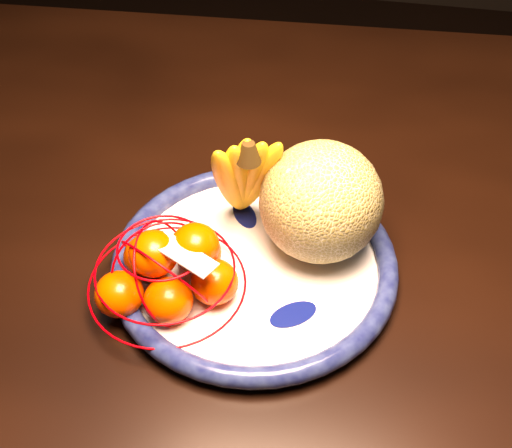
% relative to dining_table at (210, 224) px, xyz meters
% --- Properties ---
extents(dining_table, '(1.60, 1.02, 0.78)m').
position_rel_dining_table_xyz_m(dining_table, '(0.00, 0.00, 0.00)').
color(dining_table, black).
rests_on(dining_table, ground).
extents(fruit_bowl, '(0.34, 0.34, 0.03)m').
position_rel_dining_table_xyz_m(fruit_bowl, '(0.10, -0.15, 0.10)').
color(fruit_bowl, white).
rests_on(fruit_bowl, dining_table).
extents(cantaloupe, '(0.14, 0.14, 0.14)m').
position_rel_dining_table_xyz_m(cantaloupe, '(0.16, -0.10, 0.17)').
color(cantaloupe, olive).
rests_on(cantaloupe, fruit_bowl).
extents(banana_bunch, '(0.10, 0.10, 0.16)m').
position_rel_dining_table_xyz_m(banana_bunch, '(0.07, -0.08, 0.18)').
color(banana_bunch, yellow).
rests_on(banana_bunch, fruit_bowl).
extents(mandarin_bag, '(0.21, 0.21, 0.11)m').
position_rel_dining_table_xyz_m(mandarin_bag, '(0.01, -0.20, 0.13)').
color(mandarin_bag, '#F24400').
rests_on(mandarin_bag, fruit_bowl).
extents(price_tag, '(0.08, 0.05, 0.01)m').
position_rel_dining_table_xyz_m(price_tag, '(0.03, -0.21, 0.17)').
color(price_tag, white).
rests_on(price_tag, mandarin_bag).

